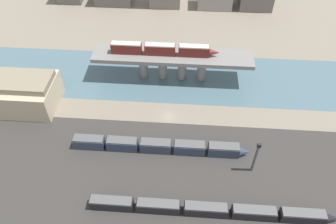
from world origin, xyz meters
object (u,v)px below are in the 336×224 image
object	(u,v)px
train_on_bridge	(163,49)
train_yard_mid	(160,146)
train_yard_near	(211,210)
warehouse_building	(17,92)
signal_tower	(255,157)

from	to	relation	value
train_on_bridge	train_yard_mid	distance (m)	35.64
train_yard_near	warehouse_building	world-z (taller)	warehouse_building
train_on_bridge	signal_tower	xyz separation A→B (m)	(28.21, -39.20, -6.10)
train_yard_mid	warehouse_building	world-z (taller)	warehouse_building
train_yard_near	signal_tower	xyz separation A→B (m)	(11.81, 14.05, 4.29)
train_yard_mid	signal_tower	xyz separation A→B (m)	(26.59, -5.09, 4.09)
train_on_bridge	train_yard_near	world-z (taller)	train_on_bridge
train_on_bridge	train_yard_mid	bearing A→B (deg)	-87.27
train_yard_mid	signal_tower	world-z (taller)	signal_tower
train_yard_near	train_yard_mid	bearing A→B (deg)	127.67
train_yard_mid	warehouse_building	size ratio (longest dim) A/B	2.08
train_on_bridge	train_yard_near	xyz separation A→B (m)	(16.41, -53.25, -10.39)
train_on_bridge	train_yard_mid	xyz separation A→B (m)	(1.63, -34.11, -10.19)
train_yard_near	warehouse_building	distance (m)	72.59
train_on_bridge	train_yard_near	distance (m)	56.68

